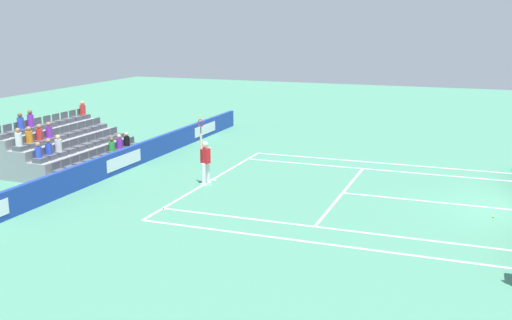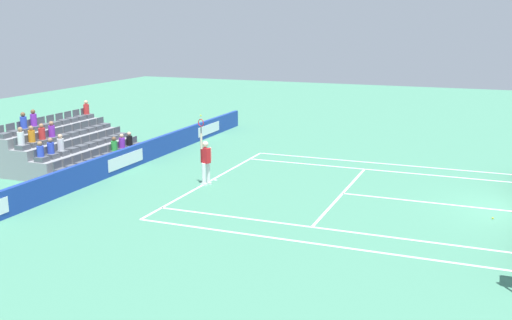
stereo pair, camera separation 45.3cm
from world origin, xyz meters
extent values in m
cube|color=white|center=(0.00, -11.89, 0.00)|extent=(10.97, 0.10, 0.01)
cube|color=white|center=(0.00, -6.40, 0.00)|extent=(8.23, 0.10, 0.01)
cube|color=white|center=(0.00, -3.20, 0.00)|extent=(0.10, 6.40, 0.01)
cube|color=white|center=(4.12, -5.95, 0.00)|extent=(0.10, 11.89, 0.01)
cube|color=white|center=(-4.12, -5.95, 0.00)|extent=(0.10, 11.89, 0.01)
cube|color=white|center=(5.49, -5.95, 0.00)|extent=(0.10, 11.89, 0.01)
cube|color=white|center=(-5.49, -5.95, 0.00)|extent=(0.10, 11.89, 0.01)
cube|color=white|center=(0.00, -11.79, 0.00)|extent=(0.10, 0.20, 0.01)
cube|color=#193899|center=(0.00, -16.17, 0.48)|extent=(24.77, 0.20, 0.96)
cube|color=white|center=(-8.26, -16.06, 0.48)|extent=(2.64, 0.01, 0.54)
cube|color=white|center=(0.00, -16.06, 0.48)|extent=(2.64, 0.01, 0.54)
cylinder|color=white|center=(0.66, -11.76, 0.45)|extent=(0.16, 0.16, 0.90)
cylinder|color=white|center=(0.88, -11.84, 0.45)|extent=(0.16, 0.16, 0.90)
cube|color=white|center=(0.66, -11.76, 0.04)|extent=(0.20, 0.29, 0.08)
cube|color=white|center=(0.88, -11.84, 0.04)|extent=(0.20, 0.29, 0.08)
cube|color=red|center=(0.77, -11.80, 1.20)|extent=(0.33, 0.41, 0.60)
sphere|color=beige|center=(0.77, -11.80, 1.66)|extent=(0.24, 0.24, 0.24)
cylinder|color=beige|center=(0.98, -11.87, 1.81)|extent=(0.09, 0.09, 0.62)
cylinder|color=beige|center=(0.58, -11.68, 1.22)|extent=(0.09, 0.09, 0.56)
cylinder|color=black|center=(0.98, -11.87, 2.26)|extent=(0.04, 0.04, 0.28)
torus|color=red|center=(0.98, -11.87, 2.54)|extent=(0.13, 0.30, 0.31)
sphere|color=#D1E533|center=(0.98, -11.87, 2.82)|extent=(0.07, 0.07, 0.07)
cube|color=gray|center=(0.00, -17.25, 0.21)|extent=(6.20, 0.95, 0.42)
cube|color=#545960|center=(-2.79, -17.25, 0.52)|extent=(0.48, 0.44, 0.20)
cube|color=#545960|center=(-2.79, -17.45, 0.77)|extent=(0.48, 0.04, 0.30)
cube|color=#545960|center=(-2.17, -17.25, 0.52)|extent=(0.48, 0.44, 0.20)
cube|color=#545960|center=(-2.17, -17.45, 0.77)|extent=(0.48, 0.04, 0.30)
cube|color=#545960|center=(-1.55, -17.25, 0.52)|extent=(0.48, 0.44, 0.20)
cube|color=#545960|center=(-1.55, -17.45, 0.77)|extent=(0.48, 0.04, 0.30)
cube|color=#545960|center=(-0.93, -17.25, 0.52)|extent=(0.48, 0.44, 0.20)
cube|color=#545960|center=(-0.93, -17.45, 0.77)|extent=(0.48, 0.04, 0.30)
cube|color=#545960|center=(-0.31, -17.25, 0.52)|extent=(0.48, 0.44, 0.20)
cube|color=#545960|center=(-0.31, -17.45, 0.77)|extent=(0.48, 0.04, 0.30)
cube|color=#545960|center=(0.31, -17.25, 0.52)|extent=(0.48, 0.44, 0.20)
cube|color=#545960|center=(0.31, -17.45, 0.77)|extent=(0.48, 0.04, 0.30)
cube|color=#545960|center=(0.93, -17.25, 0.52)|extent=(0.48, 0.44, 0.20)
cube|color=#545960|center=(0.93, -17.45, 0.77)|extent=(0.48, 0.04, 0.30)
cube|color=#545960|center=(1.55, -17.25, 0.52)|extent=(0.48, 0.44, 0.20)
cube|color=#545960|center=(1.55, -17.45, 0.77)|extent=(0.48, 0.04, 0.30)
cube|color=#545960|center=(2.17, -17.25, 0.52)|extent=(0.48, 0.44, 0.20)
cube|color=#545960|center=(2.17, -17.45, 0.77)|extent=(0.48, 0.04, 0.30)
cube|color=#545960|center=(2.79, -17.25, 0.52)|extent=(0.48, 0.44, 0.20)
cube|color=#545960|center=(2.79, -17.45, 0.77)|extent=(0.48, 0.04, 0.30)
cube|color=gray|center=(0.00, -18.20, 0.42)|extent=(6.20, 0.95, 0.84)
cube|color=#545960|center=(-2.79, -18.20, 0.94)|extent=(0.48, 0.44, 0.20)
cube|color=#545960|center=(-2.79, -18.40, 1.19)|extent=(0.48, 0.04, 0.30)
cube|color=#545960|center=(-2.17, -18.20, 0.94)|extent=(0.48, 0.44, 0.20)
cube|color=#545960|center=(-2.17, -18.40, 1.19)|extent=(0.48, 0.04, 0.30)
cube|color=#545960|center=(-1.55, -18.20, 0.94)|extent=(0.48, 0.44, 0.20)
cube|color=#545960|center=(-1.55, -18.40, 1.19)|extent=(0.48, 0.04, 0.30)
cube|color=#545960|center=(-0.93, -18.20, 0.94)|extent=(0.48, 0.44, 0.20)
cube|color=#545960|center=(-0.93, -18.40, 1.19)|extent=(0.48, 0.04, 0.30)
cube|color=#545960|center=(-0.31, -18.20, 0.94)|extent=(0.48, 0.44, 0.20)
cube|color=#545960|center=(-0.31, -18.40, 1.19)|extent=(0.48, 0.04, 0.30)
cube|color=#545960|center=(0.31, -18.20, 0.94)|extent=(0.48, 0.44, 0.20)
cube|color=#545960|center=(0.31, -18.40, 1.19)|extent=(0.48, 0.04, 0.30)
cube|color=#545960|center=(0.93, -18.20, 0.94)|extent=(0.48, 0.44, 0.20)
cube|color=#545960|center=(0.93, -18.40, 1.19)|extent=(0.48, 0.04, 0.30)
cube|color=#545960|center=(1.55, -18.20, 0.94)|extent=(0.48, 0.44, 0.20)
cube|color=#545960|center=(1.55, -18.40, 1.19)|extent=(0.48, 0.04, 0.30)
cube|color=#545960|center=(2.17, -18.20, 0.94)|extent=(0.48, 0.44, 0.20)
cube|color=#545960|center=(2.17, -18.40, 1.19)|extent=(0.48, 0.04, 0.30)
cube|color=#545960|center=(2.79, -18.20, 0.94)|extent=(0.48, 0.44, 0.20)
cube|color=#545960|center=(2.79, -18.40, 1.19)|extent=(0.48, 0.04, 0.30)
cube|color=gray|center=(0.00, -19.15, 0.63)|extent=(6.20, 0.95, 1.26)
cube|color=#545960|center=(-2.79, -19.15, 1.36)|extent=(0.48, 0.44, 0.20)
cube|color=#545960|center=(-2.79, -19.35, 1.61)|extent=(0.48, 0.04, 0.30)
cube|color=#545960|center=(-2.17, -19.15, 1.36)|extent=(0.48, 0.44, 0.20)
cube|color=#545960|center=(-2.17, -19.35, 1.61)|extent=(0.48, 0.04, 0.30)
cube|color=#545960|center=(-1.55, -19.15, 1.36)|extent=(0.48, 0.44, 0.20)
cube|color=#545960|center=(-1.55, -19.35, 1.61)|extent=(0.48, 0.04, 0.30)
cube|color=#545960|center=(-0.93, -19.15, 1.36)|extent=(0.48, 0.44, 0.20)
cube|color=#545960|center=(-0.93, -19.35, 1.61)|extent=(0.48, 0.04, 0.30)
cube|color=#545960|center=(-0.31, -19.15, 1.36)|extent=(0.48, 0.44, 0.20)
cube|color=#545960|center=(-0.31, -19.35, 1.61)|extent=(0.48, 0.04, 0.30)
cube|color=#545960|center=(0.31, -19.15, 1.36)|extent=(0.48, 0.44, 0.20)
cube|color=#545960|center=(0.31, -19.35, 1.61)|extent=(0.48, 0.04, 0.30)
cube|color=#545960|center=(0.93, -19.15, 1.36)|extent=(0.48, 0.44, 0.20)
cube|color=#545960|center=(0.93, -19.35, 1.61)|extent=(0.48, 0.04, 0.30)
cube|color=#545960|center=(1.55, -19.15, 1.36)|extent=(0.48, 0.44, 0.20)
cube|color=#545960|center=(1.55, -19.35, 1.61)|extent=(0.48, 0.04, 0.30)
cube|color=#545960|center=(2.17, -19.15, 1.36)|extent=(0.48, 0.44, 0.20)
cube|color=#545960|center=(2.17, -19.35, 1.61)|extent=(0.48, 0.04, 0.30)
cube|color=#545960|center=(2.79, -19.15, 1.36)|extent=(0.48, 0.44, 0.20)
cube|color=#545960|center=(2.79, -19.35, 1.61)|extent=(0.48, 0.04, 0.30)
cube|color=gray|center=(0.00, -20.10, 0.84)|extent=(6.20, 0.95, 1.68)
cube|color=#545960|center=(-2.79, -20.10, 1.78)|extent=(0.48, 0.44, 0.20)
cube|color=#545960|center=(-2.79, -20.30, 2.03)|extent=(0.48, 0.04, 0.30)
cube|color=#545960|center=(-2.17, -20.10, 1.78)|extent=(0.48, 0.44, 0.20)
cube|color=#545960|center=(-2.17, -20.30, 2.03)|extent=(0.48, 0.04, 0.30)
cube|color=#545960|center=(-1.55, -20.10, 1.78)|extent=(0.48, 0.44, 0.20)
cube|color=#545960|center=(-1.55, -20.30, 2.03)|extent=(0.48, 0.04, 0.30)
cube|color=#545960|center=(-0.93, -20.10, 1.78)|extent=(0.48, 0.44, 0.20)
cube|color=#545960|center=(-0.93, -20.30, 2.03)|extent=(0.48, 0.04, 0.30)
cube|color=#545960|center=(-0.31, -20.10, 1.78)|extent=(0.48, 0.44, 0.20)
cube|color=#545960|center=(-0.31, -20.30, 2.03)|extent=(0.48, 0.04, 0.30)
cube|color=#545960|center=(0.31, -20.10, 1.78)|extent=(0.48, 0.44, 0.20)
cube|color=#545960|center=(0.31, -20.30, 2.03)|extent=(0.48, 0.04, 0.30)
cube|color=#545960|center=(0.93, -20.10, 1.78)|extent=(0.48, 0.44, 0.20)
cube|color=#545960|center=(0.93, -20.30, 2.03)|extent=(0.48, 0.04, 0.30)
cube|color=#545960|center=(1.55, -20.10, 1.78)|extent=(0.48, 0.44, 0.20)
cube|color=#545960|center=(1.55, -20.30, 2.03)|extent=(0.48, 0.04, 0.30)
cube|color=#545960|center=(2.17, -20.10, 1.78)|extent=(0.48, 0.44, 0.20)
cube|color=#545960|center=(2.17, -20.30, 2.03)|extent=(0.48, 0.04, 0.30)
cube|color=#545960|center=(2.79, -20.10, 1.78)|extent=(0.48, 0.44, 0.20)
cylinder|color=black|center=(-2.17, -17.30, 0.85)|extent=(0.28, 0.28, 0.46)
sphere|color=#D3A884|center=(-2.17, -17.30, 1.18)|extent=(0.20, 0.20, 0.20)
cylinder|color=purple|center=(-1.55, -17.30, 0.86)|extent=(0.28, 0.28, 0.47)
sphere|color=#D3A884|center=(-1.55, -17.30, 1.19)|extent=(0.20, 0.20, 0.20)
cylinder|color=white|center=(2.79, -19.20, 1.73)|extent=(0.28, 0.28, 0.53)
sphere|color=#9E7251|center=(2.79, -19.20, 2.09)|extent=(0.20, 0.20, 0.20)
cylinder|color=green|center=(-0.93, -17.30, 0.84)|extent=(0.28, 0.28, 0.44)
sphere|color=brown|center=(-0.93, -17.30, 1.16)|extent=(0.20, 0.20, 0.20)
cylinder|color=blue|center=(1.55, -20.15, 2.13)|extent=(0.28, 0.28, 0.50)
sphere|color=brown|center=(1.55, -20.15, 2.48)|extent=(0.20, 0.20, 0.20)
cylinder|color=red|center=(-2.79, -20.15, 2.12)|extent=(0.28, 0.28, 0.49)
sphere|color=#D3A884|center=(-2.79, -20.15, 2.47)|extent=(0.20, 0.20, 0.20)
cylinder|color=red|center=(1.55, -19.20, 1.70)|extent=(0.28, 0.28, 0.49)
sphere|color=#9E7251|center=(1.55, -19.20, 2.05)|extent=(0.20, 0.20, 0.20)
cylinder|color=blue|center=(2.17, -18.25, 1.27)|extent=(0.28, 0.28, 0.47)
sphere|color=#9E7251|center=(2.17, -18.25, 1.61)|extent=(0.20, 0.20, 0.20)
cylinder|color=purple|center=(0.93, -19.20, 1.71)|extent=(0.28, 0.28, 0.49)
sphere|color=#9E7251|center=(0.93, -19.20, 2.05)|extent=(0.20, 0.20, 0.20)
cylinder|color=purple|center=(0.93, -20.15, 2.15)|extent=(0.28, 0.28, 0.54)
sphere|color=brown|center=(0.93, -20.15, 2.52)|extent=(0.20, 0.20, 0.20)
cylinder|color=blue|center=(2.79, -18.25, 1.26)|extent=(0.28, 0.28, 0.44)
sphere|color=#9E7251|center=(2.79, -18.25, 1.58)|extent=(0.20, 0.20, 0.20)
cylinder|color=white|center=(1.55, -18.25, 1.30)|extent=(0.28, 0.28, 0.51)
sphere|color=#D3A884|center=(1.55, -18.25, 1.65)|extent=(0.20, 0.20, 0.20)
cylinder|color=orange|center=(2.17, -19.20, 1.71)|extent=(0.28, 0.28, 0.49)
sphere|color=#9E7251|center=(2.17, -19.20, 2.05)|extent=(0.20, 0.20, 0.20)
sphere|color=#D1E533|center=(1.14, -1.05, 0.03)|extent=(0.07, 0.07, 0.07)
camera|label=1|loc=(21.74, -1.82, 6.40)|focal=42.02mm
camera|label=2|loc=(21.58, -1.40, 6.40)|focal=42.02mm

